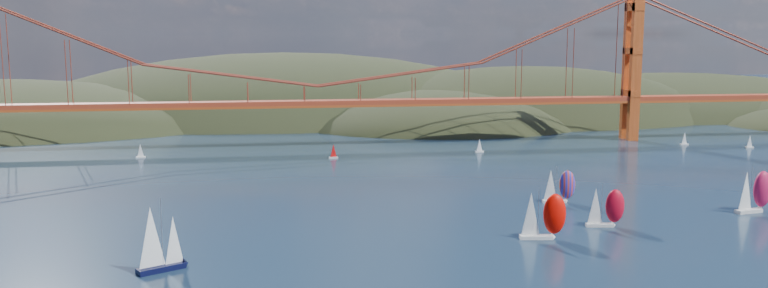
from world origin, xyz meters
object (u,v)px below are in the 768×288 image
at_px(racer_0, 542,215).
at_px(racer_1, 605,207).
at_px(racer_2, 754,191).
at_px(sloop_navy, 158,240).
at_px(racer_rwb, 558,185).

distance_m(racer_0, racer_1, 18.11).
height_order(racer_0, racer_2, racer_2).
relative_size(sloop_navy, racer_0, 1.23).
bearing_deg(racer_0, racer_1, 32.22).
relative_size(racer_1, racer_2, 0.85).
xyz_separation_m(racer_0, racer_rwb, (15.61, 30.51, -0.70)).
xyz_separation_m(sloop_navy, racer_0, (72.43, 9.75, -0.72)).
bearing_deg(sloop_navy, racer_0, -22.42).
xyz_separation_m(racer_0, racer_1, (16.58, 7.24, -0.62)).
distance_m(sloop_navy, racer_1, 90.63).
height_order(sloop_navy, racer_rwb, sloop_navy).
distance_m(racer_1, racer_rwb, 23.30).
bearing_deg(racer_2, racer_rwb, 146.71).
bearing_deg(racer_0, racer_2, 22.83).
bearing_deg(racer_1, racer_0, -148.21).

